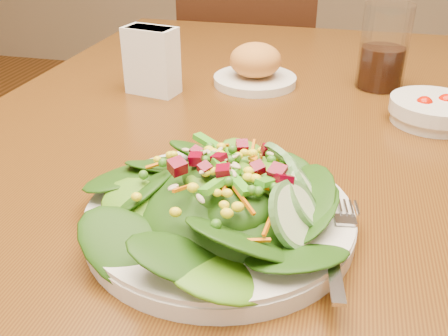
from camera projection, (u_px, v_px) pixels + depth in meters
The scene contains 7 objects.
dining_table at pixel (237, 179), 0.85m from camera, with size 0.90×1.40×0.75m.
chair_far at pixel (249, 72), 1.77m from camera, with size 0.49×0.50×0.99m.
salad_plate at pixel (229, 203), 0.54m from camera, with size 0.30×0.30×0.09m.
bread_plate at pixel (255, 68), 0.96m from camera, with size 0.16×0.16×0.08m.
tomato_bowl at pixel (433, 111), 0.80m from camera, with size 0.14×0.14×0.05m.
drinking_glass at pixel (383, 53), 0.93m from camera, with size 0.09×0.09×0.16m.
napkin_holder at pixel (152, 59), 0.90m from camera, with size 0.10×0.07×0.12m.
Camera 1 is at (0.15, -0.72, 1.08)m, focal length 40.00 mm.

